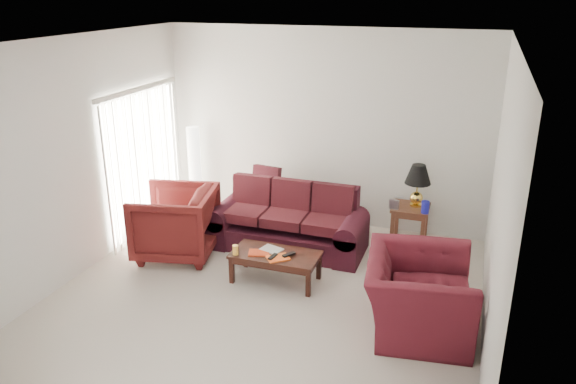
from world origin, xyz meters
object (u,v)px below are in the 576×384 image
(end_table, at_px, (409,225))
(armchair_right, at_px, (418,294))
(armchair_left, at_px, (175,223))
(coffee_table, at_px, (276,267))
(sofa, at_px, (287,219))
(floor_lamp, at_px, (195,169))

(end_table, bearing_deg, armchair_right, -80.25)
(end_table, bearing_deg, armchair_left, -154.21)
(end_table, height_order, coffee_table, end_table)
(sofa, height_order, armchair_left, armchair_left)
(end_table, height_order, armchair_right, armchair_right)
(armchair_left, relative_size, armchair_right, 0.83)
(coffee_table, bearing_deg, end_table, 58.44)
(end_table, distance_m, armchair_left, 3.34)
(end_table, relative_size, armchair_right, 0.44)
(armchair_left, height_order, armchair_right, armchair_left)
(armchair_left, xyz_separation_m, armchair_right, (3.38, -0.73, -0.07))
(end_table, xyz_separation_m, armchair_left, (-3.00, -1.45, 0.20))
(floor_lamp, bearing_deg, armchair_right, -30.44)
(floor_lamp, xyz_separation_m, armchair_left, (0.51, -1.55, -0.24))
(sofa, height_order, coffee_table, sofa)
(sofa, distance_m, floor_lamp, 2.09)
(armchair_left, bearing_deg, floor_lamp, -174.43)
(floor_lamp, bearing_deg, armchair_left, -71.93)
(sofa, relative_size, armchair_right, 1.71)
(sofa, xyz_separation_m, armchair_left, (-1.38, -0.71, 0.03))
(floor_lamp, xyz_separation_m, coffee_table, (2.07, -1.80, -0.53))
(armchair_left, height_order, coffee_table, armchair_left)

